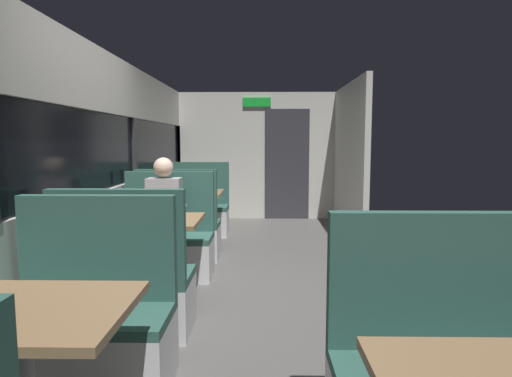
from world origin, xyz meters
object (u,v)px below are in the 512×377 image
bench_mid_window_facing_entry (167,245)px  coffee_cup_primary (204,187)px  bench_near_window_facing_entry (90,330)px  dining_table_mid_window (150,230)px  seated_passenger (166,227)px  bench_mid_window_facing_end (126,291)px  bench_far_window_facing_end (180,232)px  bench_far_window_facing_entry (197,213)px  dining_table_far_window (189,199)px  dining_table_near_window (21,330)px

bench_mid_window_facing_entry → coffee_cup_primary: 1.58m
bench_near_window_facing_entry → dining_table_mid_window: size_ratio=1.22×
dining_table_mid_window → seated_passenger: bearing=90.0°
bench_near_window_facing_entry → bench_mid_window_facing_end: size_ratio=1.00×
bench_mid_window_facing_entry → seated_passenger: 0.22m
bench_far_window_facing_end → coffee_cup_primary: (0.18, 0.83, 0.46)m
bench_far_window_facing_end → seated_passenger: seated_passenger is taller
bench_mid_window_facing_end → seated_passenger: 1.34m
bench_far_window_facing_entry → coffee_cup_primary: bearing=-72.2°
bench_mid_window_facing_end → seated_passenger: (0.00, 1.33, 0.21)m
bench_near_window_facing_entry → bench_mid_window_facing_end: same height
dining_table_mid_window → seated_passenger: seated_passenger is taller
bench_mid_window_facing_end → bench_far_window_facing_end: bearing=90.0°
bench_near_window_facing_entry → dining_table_mid_window: (0.00, 1.37, 0.31)m
bench_mid_window_facing_entry → bench_far_window_facing_end: bearing=90.0°
seated_passenger → bench_far_window_facing_entry: bearing=90.0°
dining_table_mid_window → coffee_cup_primary: (0.18, 2.20, 0.15)m
dining_table_far_window → bench_far_window_facing_end: bearing=-90.0°
bench_mid_window_facing_end → dining_table_far_window: bench_mid_window_facing_end is taller
dining_table_far_window → bench_far_window_facing_end: 0.77m
dining_table_far_window → bench_far_window_facing_entry: bench_far_window_facing_entry is taller
bench_far_window_facing_end → seated_passenger: bearing=-90.0°
dining_table_mid_window → bench_far_window_facing_entry: size_ratio=0.82×
dining_table_far_window → dining_table_mid_window: bearing=-90.0°
dining_table_near_window → bench_far_window_facing_entry: bench_far_window_facing_entry is taller
bench_mid_window_facing_end → bench_far_window_facing_entry: size_ratio=1.00×
dining_table_mid_window → bench_far_window_facing_end: (0.00, 1.37, -0.31)m
bench_mid_window_facing_end → bench_far_window_facing_end: same height
bench_far_window_facing_entry → seated_passenger: bearing=-90.0°
seated_passenger → coffee_cup_primary: size_ratio=14.00×
bench_near_window_facing_entry → bench_far_window_facing_end: (0.00, 2.75, 0.00)m
dining_table_mid_window → bench_mid_window_facing_entry: 0.77m
bench_far_window_facing_entry → dining_table_far_window: bearing=-90.0°
bench_near_window_facing_entry → bench_far_window_facing_entry: bearing=90.0°
bench_near_window_facing_entry → dining_table_far_window: 3.46m
bench_far_window_facing_entry → bench_mid_window_facing_entry: bearing=-90.0°
bench_near_window_facing_entry → bench_mid_window_facing_entry: size_ratio=1.00×
bench_mid_window_facing_entry → dining_table_far_window: bearing=90.0°
dining_table_far_window → bench_far_window_facing_entry: bearing=90.0°
bench_far_window_facing_end → bench_far_window_facing_entry: (0.00, 1.40, 0.00)m
bench_near_window_facing_entry → seated_passenger: bearing=90.0°
dining_table_near_window → seated_passenger: seated_passenger is taller
bench_near_window_facing_entry → bench_far_window_facing_end: same height
bench_near_window_facing_entry → seated_passenger: size_ratio=0.87×
bench_mid_window_facing_entry → bench_near_window_facing_entry: bearing=-90.0°
dining_table_near_window → dining_table_mid_window: same height
bench_far_window_facing_end → bench_mid_window_facing_end: bearing=-90.0°
dining_table_near_window → dining_table_far_window: same height
dining_table_near_window → dining_table_far_window: (0.00, 4.14, 0.00)m
bench_mid_window_facing_end → bench_far_window_facing_entry: 3.47m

